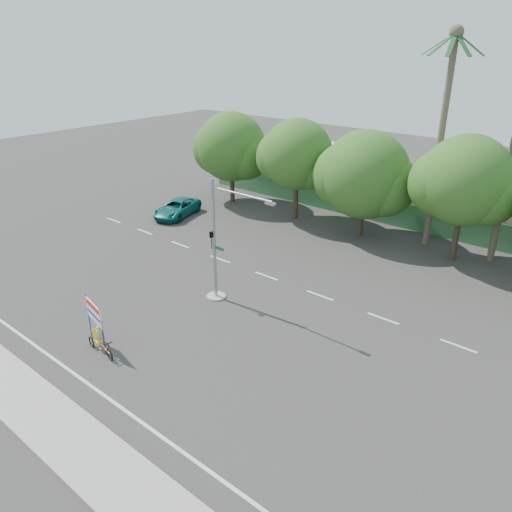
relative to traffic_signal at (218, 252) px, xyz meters
The scene contains 12 objects.
ground 5.40m from the traffic_signal, 61.13° to the right, with size 120.00×120.00×0.00m, color #33302D.
sidewalk_near 12.04m from the traffic_signal, 79.17° to the right, with size 50.00×2.40×0.12m, color gray.
fence 17.76m from the traffic_signal, 82.85° to the left, with size 38.00×0.08×2.00m, color #336B3D.
building_left 23.38m from the traffic_signal, 109.52° to the left, with size 12.00×8.00×4.00m, color beige.
tree_far_left 18.45m from the traffic_signal, 130.22° to the left, with size 7.14×6.00×7.96m.
tree_left 14.99m from the traffic_signal, 109.08° to the left, with size 6.66×5.60×8.07m.
tree_center 14.15m from the traffic_signal, 85.33° to the left, with size 7.62×6.40×7.85m.
tree_right 16.38m from the traffic_signal, 59.83° to the left, with size 6.90×5.80×8.36m.
palm_short 17.56m from the traffic_signal, 69.84° to the left, with size 3.73×3.79×14.45m.
traffic_signal is the anchor object (origin of this frame).
trike_billboard 7.58m from the traffic_signal, 97.64° to the right, with size 2.53×0.89×2.53m.
pickup_truck 15.20m from the traffic_signal, 147.34° to the left, with size 2.25×4.88×1.36m, color #0E655F.
Camera 1 is at (15.51, -13.94, 13.82)m, focal length 35.00 mm.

